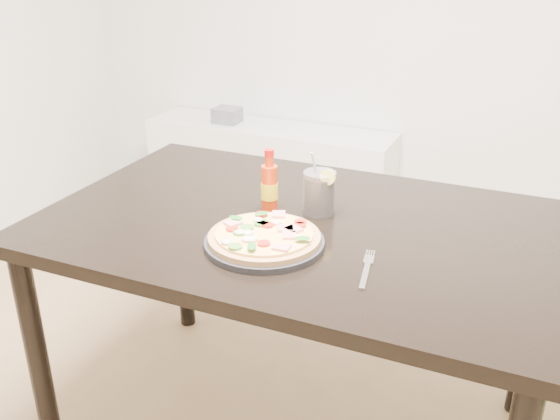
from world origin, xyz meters
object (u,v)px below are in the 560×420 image
at_px(fork, 367,268).
at_px(media_console, 269,169).
at_px(pizza, 264,236).
at_px(plate, 264,243).
at_px(dining_table, 297,247).
at_px(hot_sauce_bottle, 269,187).
at_px(cola_cup, 319,193).

distance_m(fork, media_console, 2.12).
bearing_deg(pizza, media_console, 114.34).
bearing_deg(plate, dining_table, 83.69).
bearing_deg(hot_sauce_bottle, pizza, -69.01).
relative_size(pizza, hot_sauce_bottle, 1.56).
xyz_separation_m(dining_table, pizza, (-0.02, -0.17, 0.11)).
relative_size(pizza, fork, 1.51).
bearing_deg(media_console, hot_sauce_bottle, -65.23).
xyz_separation_m(dining_table, plate, (-0.02, -0.17, 0.09)).
bearing_deg(plate, media_console, 114.37).
bearing_deg(fork, plate, 167.83).
height_order(dining_table, media_console, dining_table).
xyz_separation_m(plate, media_console, (-0.79, 1.75, -0.51)).
bearing_deg(hot_sauce_bottle, dining_table, -17.77).
bearing_deg(fork, hot_sauce_bottle, 138.49).
bearing_deg(pizza, dining_table, 83.32).
bearing_deg(media_console, dining_table, -62.75).
distance_m(plate, cola_cup, 0.26).
bearing_deg(media_console, fork, -58.86).
relative_size(plate, cola_cup, 1.68).
distance_m(hot_sauce_bottle, media_console, 1.80).
relative_size(dining_table, hot_sauce_bottle, 7.69).
relative_size(plate, fork, 1.62).
distance_m(pizza, cola_cup, 0.26).
distance_m(pizza, media_console, 1.99).
bearing_deg(fork, dining_table, 133.90).
bearing_deg(cola_cup, hot_sauce_bottle, -161.59).
height_order(pizza, cola_cup, cola_cup).
bearing_deg(plate, fork, -2.36).
height_order(dining_table, hot_sauce_bottle, hot_sauce_bottle).
xyz_separation_m(hot_sauce_bottle, fork, (0.35, -0.22, -0.07)).
height_order(dining_table, cola_cup, cola_cup).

